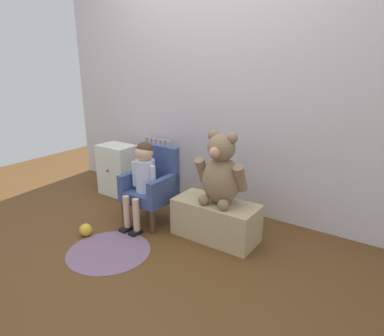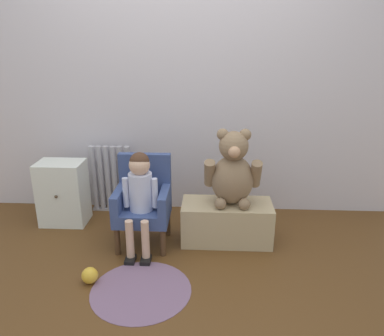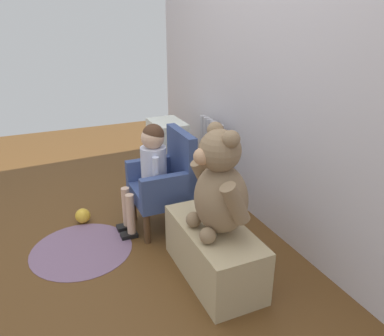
{
  "view_description": "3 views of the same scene",
  "coord_description": "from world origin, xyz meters",
  "px_view_note": "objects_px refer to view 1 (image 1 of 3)",
  "views": [
    {
      "loc": [
        1.65,
        -1.64,
        1.4
      ],
      "look_at": [
        0.15,
        0.54,
        0.55
      ],
      "focal_mm": 32.0,
      "sensor_mm": 36.0,
      "label": 1
    },
    {
      "loc": [
        0.25,
        -2.06,
        1.5
      ],
      "look_at": [
        0.12,
        0.48,
        0.61
      ],
      "focal_mm": 35.0,
      "sensor_mm": 36.0,
      "label": 2
    },
    {
      "loc": [
        1.94,
        -0.28,
        1.38
      ],
      "look_at": [
        0.06,
        0.54,
        0.54
      ],
      "focal_mm": 35.0,
      "sensor_mm": 36.0,
      "label": 3
    }
  ],
  "objects_px": {
    "large_teddy_bear": "(221,172)",
    "small_dresser": "(118,170)",
    "radiator": "(158,167)",
    "child_armchair": "(152,185)",
    "toy_ball": "(86,230)",
    "floor_rug": "(109,251)",
    "child_figure": "(143,172)",
    "low_bench": "(216,220)"
  },
  "relations": [
    {
      "from": "large_teddy_bear",
      "to": "small_dresser",
      "type": "bearing_deg",
      "value": 170.77
    },
    {
      "from": "radiator",
      "to": "small_dresser",
      "type": "height_order",
      "value": "radiator"
    },
    {
      "from": "child_armchair",
      "to": "toy_ball",
      "type": "distance_m",
      "value": 0.67
    },
    {
      "from": "small_dresser",
      "to": "toy_ball",
      "type": "bearing_deg",
      "value": -60.42
    },
    {
      "from": "small_dresser",
      "to": "floor_rug",
      "type": "relative_size",
      "value": 0.85
    },
    {
      "from": "large_teddy_bear",
      "to": "child_figure",
      "type": "bearing_deg",
      "value": -166.26
    },
    {
      "from": "radiator",
      "to": "child_figure",
      "type": "relative_size",
      "value": 0.82
    },
    {
      "from": "large_teddy_bear",
      "to": "floor_rug",
      "type": "bearing_deg",
      "value": -131.47
    },
    {
      "from": "child_figure",
      "to": "toy_ball",
      "type": "bearing_deg",
      "value": -121.25
    },
    {
      "from": "small_dresser",
      "to": "low_bench",
      "type": "bearing_deg",
      "value": -9.82
    },
    {
      "from": "child_armchair",
      "to": "large_teddy_bear",
      "type": "relative_size",
      "value": 1.17
    },
    {
      "from": "radiator",
      "to": "low_bench",
      "type": "height_order",
      "value": "radiator"
    },
    {
      "from": "radiator",
      "to": "low_bench",
      "type": "bearing_deg",
      "value": -25.57
    },
    {
      "from": "large_teddy_bear",
      "to": "floor_rug",
      "type": "distance_m",
      "value": 1.05
    },
    {
      "from": "small_dresser",
      "to": "floor_rug",
      "type": "bearing_deg",
      "value": -47.66
    },
    {
      "from": "small_dresser",
      "to": "large_teddy_bear",
      "type": "distance_m",
      "value": 1.45
    },
    {
      "from": "radiator",
      "to": "child_armchair",
      "type": "bearing_deg",
      "value": -54.09
    },
    {
      "from": "small_dresser",
      "to": "large_teddy_bear",
      "type": "relative_size",
      "value": 0.94
    },
    {
      "from": "radiator",
      "to": "child_armchair",
      "type": "distance_m",
      "value": 0.66
    },
    {
      "from": "toy_ball",
      "to": "floor_rug",
      "type": "bearing_deg",
      "value": -10.72
    },
    {
      "from": "child_armchair",
      "to": "toy_ball",
      "type": "bearing_deg",
      "value": -115.92
    },
    {
      "from": "large_teddy_bear",
      "to": "floor_rug",
      "type": "height_order",
      "value": "large_teddy_bear"
    },
    {
      "from": "child_armchair",
      "to": "large_teddy_bear",
      "type": "xyz_separation_m",
      "value": [
        0.66,
        0.05,
        0.23
      ]
    },
    {
      "from": "low_bench",
      "to": "floor_rug",
      "type": "distance_m",
      "value": 0.87
    },
    {
      "from": "child_figure",
      "to": "low_bench",
      "type": "height_order",
      "value": "child_figure"
    },
    {
      "from": "radiator",
      "to": "large_teddy_bear",
      "type": "height_order",
      "value": "large_teddy_bear"
    },
    {
      "from": "large_teddy_bear",
      "to": "low_bench",
      "type": "bearing_deg",
      "value": -164.34
    },
    {
      "from": "small_dresser",
      "to": "floor_rug",
      "type": "distance_m",
      "value": 1.23
    },
    {
      "from": "small_dresser",
      "to": "low_bench",
      "type": "xyz_separation_m",
      "value": [
        1.36,
        -0.24,
        -0.11
      ]
    },
    {
      "from": "low_bench",
      "to": "toy_ball",
      "type": "relative_size",
      "value": 6.46
    },
    {
      "from": "toy_ball",
      "to": "large_teddy_bear",
      "type": "bearing_deg",
      "value": 32.8
    },
    {
      "from": "small_dresser",
      "to": "child_armchair",
      "type": "distance_m",
      "value": 0.79
    },
    {
      "from": "small_dresser",
      "to": "child_armchair",
      "type": "height_order",
      "value": "child_armchair"
    },
    {
      "from": "child_figure",
      "to": "floor_rug",
      "type": "distance_m",
      "value": 0.7
    },
    {
      "from": "small_dresser",
      "to": "toy_ball",
      "type": "xyz_separation_m",
      "value": [
        0.47,
        -0.82,
        -0.22
      ]
    },
    {
      "from": "large_teddy_bear",
      "to": "floor_rug",
      "type": "xyz_separation_m",
      "value": [
        -0.59,
        -0.66,
        -0.56
      ]
    },
    {
      "from": "child_figure",
      "to": "toy_ball",
      "type": "distance_m",
      "value": 0.67
    },
    {
      "from": "child_figure",
      "to": "floor_rug",
      "type": "relative_size",
      "value": 1.18
    },
    {
      "from": "radiator",
      "to": "child_armchair",
      "type": "height_order",
      "value": "child_armchair"
    },
    {
      "from": "child_armchair",
      "to": "low_bench",
      "type": "xyz_separation_m",
      "value": [
        0.63,
        0.04,
        -0.18
      ]
    },
    {
      "from": "large_teddy_bear",
      "to": "toy_ball",
      "type": "height_order",
      "value": "large_teddy_bear"
    },
    {
      "from": "small_dresser",
      "to": "child_figure",
      "type": "height_order",
      "value": "child_figure"
    }
  ]
}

